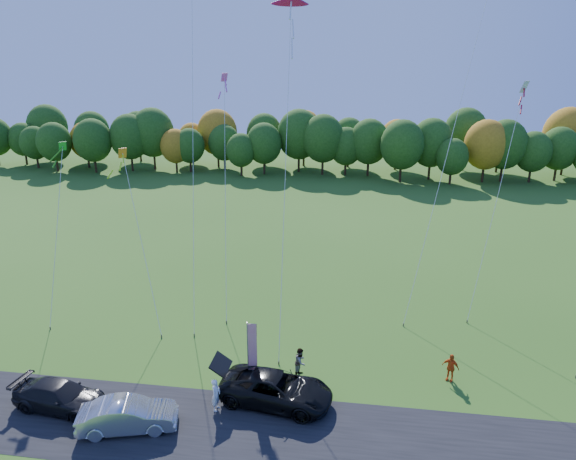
# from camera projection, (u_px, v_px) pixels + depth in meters

# --- Properties ---
(ground) EXTENTS (160.00, 160.00, 0.00)m
(ground) POSITION_uv_depth(u_px,v_px,m) (272.00, 384.00, 28.18)
(ground) COLOR #2A5516
(asphalt_strip) EXTENTS (90.00, 6.00, 0.01)m
(asphalt_strip) POSITION_uv_depth(u_px,v_px,m) (258.00, 434.00, 24.42)
(asphalt_strip) COLOR black
(asphalt_strip) RESTS_ON ground
(tree_line) EXTENTS (116.00, 12.00, 10.00)m
(tree_line) POSITION_uv_depth(u_px,v_px,m) (333.00, 177.00, 79.94)
(tree_line) COLOR #1E4711
(tree_line) RESTS_ON ground
(black_suv) EXTENTS (6.16, 3.53, 1.62)m
(black_suv) POSITION_uv_depth(u_px,v_px,m) (276.00, 389.00, 26.44)
(black_suv) COLOR black
(black_suv) RESTS_ON ground
(silver_sedan) EXTENTS (4.90, 2.81, 1.53)m
(silver_sedan) POSITION_uv_depth(u_px,v_px,m) (128.00, 415.00, 24.52)
(silver_sedan) COLOR #B4B3B8
(silver_sedan) RESTS_ON ground
(dark_truck_a) EXTENTS (5.06, 2.51, 1.41)m
(dark_truck_a) POSITION_uv_depth(u_px,v_px,m) (60.00, 396.00, 26.04)
(dark_truck_a) COLOR black
(dark_truck_a) RESTS_ON ground
(person_tailgate_a) EXTENTS (0.49, 0.68, 1.73)m
(person_tailgate_a) POSITION_uv_depth(u_px,v_px,m) (216.00, 395.00, 25.89)
(person_tailgate_a) COLOR white
(person_tailgate_a) RESTS_ON ground
(person_tailgate_b) EXTENTS (0.83, 0.96, 1.68)m
(person_tailgate_b) POSITION_uv_depth(u_px,v_px,m) (300.00, 362.00, 28.79)
(person_tailgate_b) COLOR gray
(person_tailgate_b) RESTS_ON ground
(person_east) EXTENTS (1.03, 0.78, 1.62)m
(person_east) POSITION_uv_depth(u_px,v_px,m) (450.00, 367.00, 28.32)
(person_east) COLOR #CF4B13
(person_east) RESTS_ON ground
(feather_flag) EXTENTS (0.52, 0.11, 3.95)m
(feather_flag) POSITION_uv_depth(u_px,v_px,m) (251.00, 348.00, 27.19)
(feather_flag) COLOR #999999
(feather_flag) RESTS_ON ground
(kite_delta_blue) EXTENTS (3.93, 11.98, 27.34)m
(kite_delta_blue) POSITION_uv_depth(u_px,v_px,m) (193.00, 116.00, 34.34)
(kite_delta_blue) COLOR #4C3F33
(kite_delta_blue) RESTS_ON ground
(kite_parafoil_orange) EXTENTS (8.54, 13.04, 29.08)m
(kite_parafoil_orange) POSITION_uv_depth(u_px,v_px,m) (461.00, 101.00, 35.38)
(kite_parafoil_orange) COLOR #4C3F33
(kite_parafoil_orange) RESTS_ON ground
(kite_delta_red) EXTENTS (2.60, 11.44, 22.19)m
(kite_delta_red) POSITION_uv_depth(u_px,v_px,m) (286.00, 154.00, 31.88)
(kite_delta_red) COLOR #4C3F33
(kite_delta_red) RESTS_ON ground
(kite_diamond_yellow) EXTENTS (4.48, 5.57, 11.73)m
(kite_diamond_yellow) POSITION_uv_depth(u_px,v_px,m) (141.00, 241.00, 33.86)
(kite_diamond_yellow) COLOR #4C3F33
(kite_diamond_yellow) RESTS_ON ground
(kite_diamond_green) EXTENTS (1.04, 4.99, 12.10)m
(kite_diamond_green) POSITION_uv_depth(u_px,v_px,m) (57.00, 221.00, 34.25)
(kite_diamond_green) COLOR #4C3F33
(kite_diamond_green) RESTS_ON ground
(kite_diamond_white) EXTENTS (3.96, 6.49, 16.08)m
(kite_diamond_white) POSITION_uv_depth(u_px,v_px,m) (496.00, 202.00, 34.97)
(kite_diamond_white) COLOR #4C3F33
(kite_diamond_white) RESTS_ON ground
(kite_diamond_pink) EXTENTS (2.32, 8.84, 16.45)m
(kite_diamond_pink) POSITION_uv_depth(u_px,v_px,m) (225.00, 193.00, 36.34)
(kite_diamond_pink) COLOR #4C3F33
(kite_diamond_pink) RESTS_ON ground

